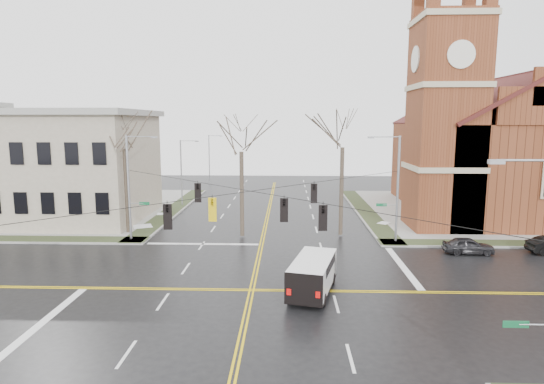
{
  "coord_description": "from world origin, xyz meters",
  "views": [
    {
      "loc": [
        2.17,
        -26.76,
        10.32
      ],
      "look_at": [
        1.06,
        6.0,
        5.22
      ],
      "focal_mm": 30.0,
      "sensor_mm": 36.0,
      "label": 1
    }
  ],
  "objects_px": {
    "signal_pole_ne": "(396,186)",
    "signal_pole_nw": "(131,184)",
    "church": "(491,139)",
    "tree_nw_far": "(124,143)",
    "cargo_van": "(313,272)",
    "parked_car_a": "(468,246)",
    "tree_ne": "(343,141)",
    "streetlight_north_b": "(210,157)",
    "streetlight_north_a": "(182,170)",
    "tree_nw_near": "(241,146)"
  },
  "relations": [
    {
      "from": "streetlight_north_b",
      "to": "tree_ne",
      "type": "height_order",
      "value": "tree_ne"
    },
    {
      "from": "streetlight_north_b",
      "to": "tree_ne",
      "type": "bearing_deg",
      "value": -62.79
    },
    {
      "from": "church",
      "to": "tree_nw_far",
      "type": "xyz_separation_m",
      "value": [
        -37.36,
        -10.85,
        -0.04
      ]
    },
    {
      "from": "signal_pole_ne",
      "to": "tree_ne",
      "type": "distance_m",
      "value": 6.01
    },
    {
      "from": "church",
      "to": "tree_ne",
      "type": "height_order",
      "value": "church"
    },
    {
      "from": "signal_pole_ne",
      "to": "signal_pole_nw",
      "type": "xyz_separation_m",
      "value": [
        -22.64,
        0.0,
        0.0
      ]
    },
    {
      "from": "parked_car_a",
      "to": "tree_nw_far",
      "type": "distance_m",
      "value": 30.56
    },
    {
      "from": "signal_pole_ne",
      "to": "streetlight_north_a",
      "type": "bearing_deg",
      "value": 143.1
    },
    {
      "from": "tree_nw_far",
      "to": "church",
      "type": "bearing_deg",
      "value": 16.19
    },
    {
      "from": "signal_pole_nw",
      "to": "tree_nw_near",
      "type": "distance_m",
      "value": 10.1
    },
    {
      "from": "church",
      "to": "streetlight_north_b",
      "type": "bearing_deg",
      "value": 146.75
    },
    {
      "from": "tree_nw_far",
      "to": "parked_car_a",
      "type": "bearing_deg",
      "value": -10.81
    },
    {
      "from": "cargo_van",
      "to": "signal_pole_ne",
      "type": "bearing_deg",
      "value": 70.78
    },
    {
      "from": "church",
      "to": "parked_car_a",
      "type": "relative_size",
      "value": 7.16
    },
    {
      "from": "signal_pole_ne",
      "to": "parked_car_a",
      "type": "distance_m",
      "value": 7.37
    },
    {
      "from": "parked_car_a",
      "to": "tree_nw_far",
      "type": "height_order",
      "value": "tree_nw_far"
    },
    {
      "from": "signal_pole_nw",
      "to": "streetlight_north_a",
      "type": "height_order",
      "value": "signal_pole_nw"
    },
    {
      "from": "signal_pole_ne",
      "to": "streetlight_north_b",
      "type": "xyz_separation_m",
      "value": [
        -21.97,
        36.5,
        -0.48
      ]
    },
    {
      "from": "streetlight_north_a",
      "to": "tree_nw_near",
      "type": "xyz_separation_m",
      "value": [
        8.79,
        -15.06,
        3.73
      ]
    },
    {
      "from": "signal_pole_ne",
      "to": "streetlight_north_b",
      "type": "relative_size",
      "value": 1.12
    },
    {
      "from": "church",
      "to": "parked_car_a",
      "type": "distance_m",
      "value": 19.96
    },
    {
      "from": "signal_pole_nw",
      "to": "streetlight_north_b",
      "type": "bearing_deg",
      "value": 88.95
    },
    {
      "from": "signal_pole_nw",
      "to": "tree_ne",
      "type": "distance_m",
      "value": 18.82
    },
    {
      "from": "church",
      "to": "signal_pole_nw",
      "type": "relative_size",
      "value": 3.06
    },
    {
      "from": "signal_pole_ne",
      "to": "streetlight_north_b",
      "type": "height_order",
      "value": "signal_pole_ne"
    },
    {
      "from": "church",
      "to": "parked_car_a",
      "type": "height_order",
      "value": "church"
    },
    {
      "from": "streetlight_north_a",
      "to": "church",
      "type": "bearing_deg",
      "value": -5.19
    },
    {
      "from": "tree_ne",
      "to": "cargo_van",
      "type": "bearing_deg",
      "value": -103.23
    },
    {
      "from": "streetlight_north_b",
      "to": "parked_car_a",
      "type": "height_order",
      "value": "streetlight_north_b"
    },
    {
      "from": "signal_pole_nw",
      "to": "tree_nw_near",
      "type": "relative_size",
      "value": 0.8
    },
    {
      "from": "tree_ne",
      "to": "signal_pole_ne",
      "type": "bearing_deg",
      "value": -26.29
    },
    {
      "from": "parked_car_a",
      "to": "tree_ne",
      "type": "xyz_separation_m",
      "value": [
        -9.42,
        5.24,
        7.92
      ]
    },
    {
      "from": "tree_nw_far",
      "to": "tree_ne",
      "type": "relative_size",
      "value": 0.98
    },
    {
      "from": "parked_car_a",
      "to": "tree_nw_near",
      "type": "relative_size",
      "value": 0.34
    },
    {
      "from": "streetlight_north_a",
      "to": "tree_nw_far",
      "type": "relative_size",
      "value": 0.69
    },
    {
      "from": "cargo_van",
      "to": "tree_nw_far",
      "type": "relative_size",
      "value": 0.51
    },
    {
      "from": "streetlight_north_a",
      "to": "parked_car_a",
      "type": "bearing_deg",
      "value": -35.9
    },
    {
      "from": "cargo_van",
      "to": "parked_car_a",
      "type": "bearing_deg",
      "value": 47.65
    },
    {
      "from": "signal_pole_nw",
      "to": "tree_ne",
      "type": "relative_size",
      "value": 0.76
    },
    {
      "from": "signal_pole_ne",
      "to": "signal_pole_nw",
      "type": "relative_size",
      "value": 1.0
    },
    {
      "from": "church",
      "to": "tree_nw_far",
      "type": "bearing_deg",
      "value": -163.81
    },
    {
      "from": "streetlight_north_b",
      "to": "cargo_van",
      "type": "height_order",
      "value": "streetlight_north_b"
    },
    {
      "from": "streetlight_north_a",
      "to": "tree_ne",
      "type": "distance_m",
      "value": 23.15
    },
    {
      "from": "streetlight_north_a",
      "to": "tree_nw_near",
      "type": "bearing_deg",
      "value": -59.75
    },
    {
      "from": "streetlight_north_b",
      "to": "parked_car_a",
      "type": "xyz_separation_m",
      "value": [
        27.1,
        -39.61,
        -3.81
      ]
    },
    {
      "from": "streetlight_north_a",
      "to": "tree_nw_far",
      "type": "distance_m",
      "value": 14.73
    },
    {
      "from": "church",
      "to": "signal_pole_ne",
      "type": "xyz_separation_m",
      "value": [
        -13.44,
        -13.28,
        -3.48
      ]
    },
    {
      "from": "tree_ne",
      "to": "streetlight_north_b",
      "type": "bearing_deg",
      "value": 117.21
    },
    {
      "from": "streetlight_north_b",
      "to": "tree_ne",
      "type": "xyz_separation_m",
      "value": [
        17.68,
        -34.38,
        4.11
      ]
    },
    {
      "from": "tree_ne",
      "to": "parked_car_a",
      "type": "bearing_deg",
      "value": -29.07
    }
  ]
}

